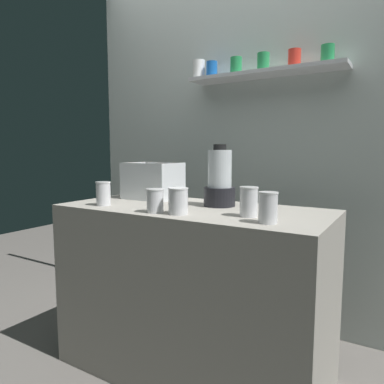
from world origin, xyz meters
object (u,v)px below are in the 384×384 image
object	(u,v)px
blender_pitcher	(220,181)
juice_cup_mango_right	(249,203)
carrot_display_bin	(153,187)
juice_cup_carrot_far_right	(268,210)
juice_cup_orange_far_left	(103,195)
juice_cup_orange_left	(155,202)
juice_cup_mango_middle	(178,203)

from	to	relation	value
blender_pitcher	juice_cup_mango_right	xyz separation A→B (m)	(0.25, -0.21, -0.07)
carrot_display_bin	juice_cup_carrot_far_right	xyz separation A→B (m)	(0.87, -0.37, -0.01)
blender_pitcher	juice_cup_orange_far_left	bearing A→B (deg)	-150.49
blender_pitcher	juice_cup_orange_far_left	world-z (taller)	blender_pitcher
juice_cup_mango_right	juice_cup_carrot_far_right	distance (m)	0.16
juice_cup_orange_far_left	juice_cup_mango_right	world-z (taller)	juice_cup_mango_right
juice_cup_orange_far_left	juice_cup_mango_right	size ratio (longest dim) A/B	0.96
carrot_display_bin	juice_cup_carrot_far_right	distance (m)	0.94
juice_cup_orange_left	juice_cup_mango_middle	bearing A→B (deg)	7.44
juice_cup_orange_left	juice_cup_carrot_far_right	distance (m)	0.55
blender_pitcher	juice_cup_orange_left	bearing A→B (deg)	-116.86
juice_cup_mango_middle	juice_cup_carrot_far_right	bearing A→B (deg)	2.20
juice_cup_orange_far_left	juice_cup_mango_right	distance (m)	0.80
juice_cup_mango_middle	juice_cup_mango_right	size ratio (longest dim) A/B	0.92
juice_cup_mango_middle	juice_cup_orange_far_left	bearing A→B (deg)	178.22
juice_cup_orange_left	juice_cup_mango_right	size ratio (longest dim) A/B	0.85
juice_cup_mango_middle	juice_cup_mango_right	xyz separation A→B (m)	(0.30, 0.11, 0.01)
blender_pitcher	juice_cup_mango_middle	bearing A→B (deg)	-98.78
blender_pitcher	juice_cup_mango_right	bearing A→B (deg)	-39.59
blender_pitcher	juice_cup_orange_left	world-z (taller)	blender_pitcher
carrot_display_bin	juice_cup_orange_far_left	bearing A→B (deg)	-97.50
carrot_display_bin	juice_cup_mango_right	size ratio (longest dim) A/B	2.37
carrot_display_bin	juice_cup_mango_middle	xyz separation A→B (m)	(0.44, -0.38, -0.01)
juice_cup_orange_far_left	juice_cup_mango_middle	distance (m)	0.49
juice_cup_mango_middle	juice_cup_carrot_far_right	world-z (taller)	juice_cup_carrot_far_right
carrot_display_bin	blender_pitcher	xyz separation A→B (m)	(0.49, -0.06, 0.06)
blender_pitcher	juice_cup_carrot_far_right	bearing A→B (deg)	-39.21
juice_cup_mango_right	juice_cup_carrot_far_right	xyz separation A→B (m)	(0.12, -0.10, -0.01)
juice_cup_orange_left	juice_cup_mango_right	bearing A→B (deg)	17.10
juice_cup_carrot_far_right	carrot_display_bin	bearing A→B (deg)	157.11
juice_cup_orange_far_left	juice_cup_mango_middle	xyz separation A→B (m)	(0.49, -0.02, -0.00)
juice_cup_mango_middle	juice_cup_carrot_far_right	size ratio (longest dim) A/B	0.96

